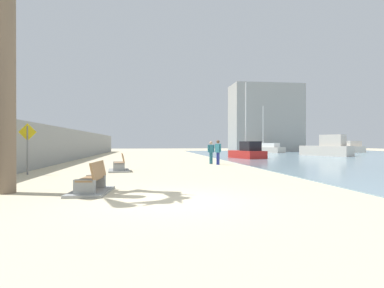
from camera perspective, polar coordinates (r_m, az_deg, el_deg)
ground_plane at (r=26.80m, az=-6.39°, el=-3.11°), size 120.00×120.00×0.00m
seawall at (r=27.63m, az=-22.14°, el=-0.19°), size 0.80×64.00×2.74m
bench_near at (r=10.65m, az=-17.18°, el=-6.96°), size 1.26×2.18×0.98m
bench_far at (r=18.32m, az=-12.63°, el=-3.94°), size 1.31×2.20×0.98m
person_walking at (r=23.04m, az=4.58°, el=-1.10°), size 0.38×0.42×1.75m
person_standing at (r=23.91m, az=3.35°, el=-1.20°), size 0.52×0.23×1.66m
boat_outer at (r=57.24m, az=26.30°, el=-0.64°), size 4.36×6.76×1.79m
boat_far_right at (r=32.26m, az=9.75°, el=-1.34°), size 2.94×4.48×7.49m
boat_mid_bay at (r=40.80m, az=22.60°, el=-0.67°), size 3.95×6.37×2.45m
boat_far_left at (r=51.51m, az=12.78°, el=-0.82°), size 5.03×6.35×7.28m
pedestrian_sign at (r=17.72m, az=-26.89°, el=0.19°), size 0.85×0.08×2.51m
harbor_building at (r=58.57m, az=12.76°, el=4.39°), size 12.00×6.00×11.63m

